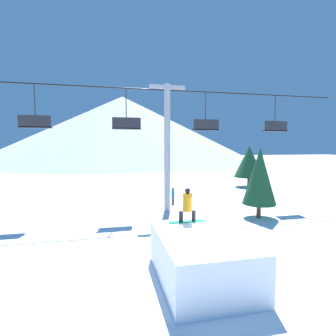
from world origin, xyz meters
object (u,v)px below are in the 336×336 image
(pine_tree_near, at_px, (260,176))
(distant_skier, at_px, (173,195))
(snowboarder, at_px, (187,205))
(snow_ramp, at_px, (201,257))

(pine_tree_near, distance_m, distant_skier, 6.86)
(snowboarder, bearing_deg, snow_ramp, -89.08)
(pine_tree_near, bearing_deg, distant_skier, 129.96)
(snowboarder, height_order, pine_tree_near, pine_tree_near)
(pine_tree_near, bearing_deg, snowboarder, -141.39)
(snow_ramp, xyz_separation_m, distant_skier, (1.85, 11.44, -0.09))
(snowboarder, xyz_separation_m, pine_tree_near, (6.10, 4.87, 0.44))
(pine_tree_near, relative_size, distant_skier, 3.54)
(snow_ramp, distance_m, snowboarder, 2.07)
(distant_skier, bearing_deg, snowboarder, -100.71)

